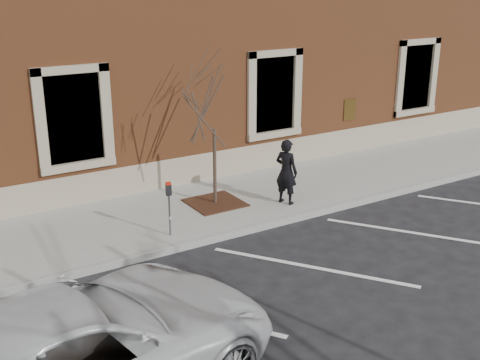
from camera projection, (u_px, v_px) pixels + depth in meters
ground at (253, 231)px, 14.21m from camera, size 120.00×120.00×0.00m
sidewalk_near at (217, 205)px, 15.59m from camera, size 40.00×3.50×0.15m
curb_near at (255, 229)px, 14.15m from camera, size 40.00×0.12×0.15m
parking_stripes at (311, 267)px, 12.44m from camera, size 28.00×4.40×0.01m
building_civic at (122, 33)px, 19.14m from camera, size 40.00×8.62×8.00m
man at (286, 172)px, 15.28m from camera, size 0.61×0.73×1.70m
parking_meter at (169, 199)px, 13.33m from camera, size 0.12×0.09×1.27m
tree_grate at (215, 203)px, 15.51m from camera, size 1.32×1.32×0.03m
sapling at (214, 108)px, 14.71m from camera, size 2.14×2.14×3.57m
white_truck at (73, 353)px, 8.19m from camera, size 6.47×3.82×1.69m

